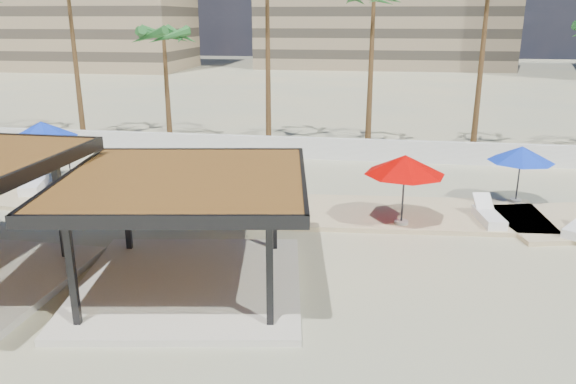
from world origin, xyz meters
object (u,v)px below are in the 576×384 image
(umbrella_c, at_px, (405,165))
(lounger_b, at_px, (488,216))
(pavilion_central, at_px, (187,222))
(umbrella_a, at_px, (67,142))
(lounger_a, at_px, (34,184))

(umbrella_c, xyz_separation_m, lounger_b, (3.24, 0.77, -2.06))
(pavilion_central, bearing_deg, umbrella_a, 125.84)
(umbrella_c, bearing_deg, lounger_a, 172.83)
(pavilion_central, height_order, umbrella_a, pavilion_central)
(umbrella_a, relative_size, lounger_a, 1.08)
(pavilion_central, xyz_separation_m, lounger_b, (9.51, 6.52, -1.64))
(pavilion_central, distance_m, umbrella_a, 12.00)
(pavilion_central, relative_size, umbrella_a, 2.79)
(pavilion_central, xyz_separation_m, umbrella_c, (6.27, 5.76, 0.42))
(umbrella_a, distance_m, umbrella_c, 14.95)
(pavilion_central, distance_m, lounger_b, 11.65)
(umbrella_c, bearing_deg, pavilion_central, -137.42)
(umbrella_a, height_order, umbrella_c, umbrella_c)
(umbrella_c, xyz_separation_m, lounger_a, (-16.05, 2.02, -2.03))
(umbrella_c, height_order, lounger_a, umbrella_c)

